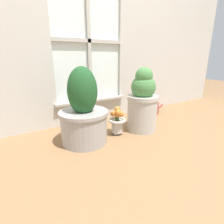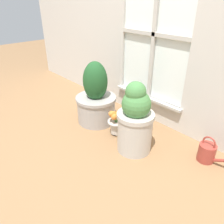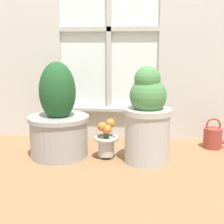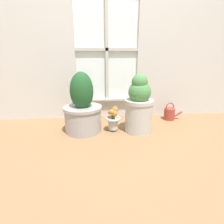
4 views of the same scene
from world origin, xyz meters
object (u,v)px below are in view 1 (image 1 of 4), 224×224
potted_plant_right (143,102)px  flower_vase (117,121)px  potted_plant_left (84,114)px  watering_can (154,108)px

potted_plant_right → flower_vase: 0.31m
flower_vase → potted_plant_left: bearing=176.1°
potted_plant_right → watering_can: size_ratio=2.57×
potted_plant_right → flower_vase: potted_plant_right is taller
potted_plant_left → flower_vase: 0.34m
flower_vase → potted_plant_right: bearing=-8.5°
flower_vase → watering_can: flower_vase is taller
potted_plant_left → potted_plant_right: potted_plant_left is taller
potted_plant_right → watering_can: 0.61m
potted_plant_right → watering_can: bearing=33.1°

